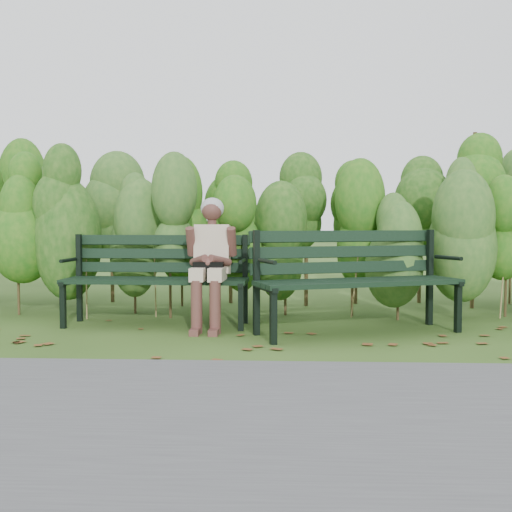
{
  "coord_description": "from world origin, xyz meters",
  "views": [
    {
      "loc": [
        0.28,
        -5.44,
        1.05
      ],
      "look_at": [
        0.0,
        0.35,
        0.75
      ],
      "focal_mm": 42.0,
      "sensor_mm": 36.0,
      "label": 1
    }
  ],
  "objects": [
    {
      "name": "bench_left",
      "position": [
        -1.05,
        0.79,
        0.56
      ],
      "size": [
        1.92,
        0.68,
        0.95
      ],
      "color": "black",
      "rests_on": "ground"
    },
    {
      "name": "ground",
      "position": [
        0.0,
        0.0,
        0.0
      ],
      "size": [
        80.0,
        80.0,
        0.0
      ],
      "primitive_type": "plane",
      "color": "#294614"
    },
    {
      "name": "hedge_band",
      "position": [
        0.0,
        1.86,
        1.26
      ],
      "size": [
        11.04,
        1.67,
        2.42
      ],
      "color": "#47381E",
      "rests_on": "ground"
    },
    {
      "name": "bench_right",
      "position": [
        0.95,
        0.44,
        0.59
      ],
      "size": [
        2.11,
        1.32,
        1.0
      ],
      "color": "black",
      "rests_on": "ground"
    },
    {
      "name": "footpath",
      "position": [
        0.0,
        -2.2,
        0.01
      ],
      "size": [
        60.0,
        2.5,
        0.01
      ],
      "primitive_type": "cube",
      "color": "#474749",
      "rests_on": "ground"
    },
    {
      "name": "seated_woman",
      "position": [
        -0.47,
        0.58,
        0.76
      ],
      "size": [
        0.52,
        0.76,
        1.33
      ],
      "color": "#BAA992",
      "rests_on": "ground"
    },
    {
      "name": "leaf_litter",
      "position": [
        0.24,
        -0.26,
        0.0
      ],
      "size": [
        5.87,
        2.19,
        0.01
      ],
      "color": "brown",
      "rests_on": "ground"
    }
  ]
}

